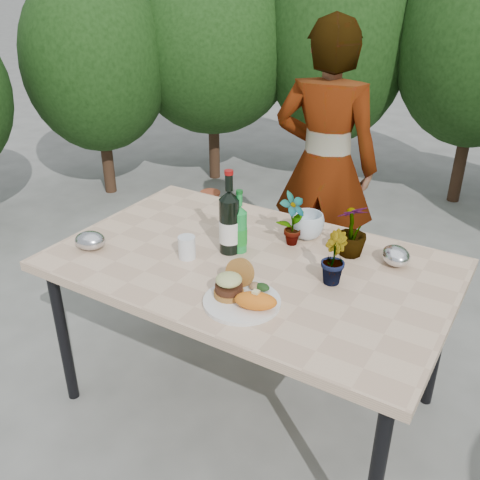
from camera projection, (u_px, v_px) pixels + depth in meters
The scene contains 18 objects.
ground at pixel (249, 398), 2.53m from camera, with size 80.00×80.00×0.00m, color slate.
patio_table at pixel (250, 273), 2.22m from camera, with size 1.60×1.00×0.75m.
shrub_hedge at pixel (417, 89), 3.23m from camera, with size 6.80×5.11×2.23m.
dinner_plate at pixel (242, 302), 1.91m from camera, with size 0.28×0.28×0.01m, color white.
burger_stack at pixel (232, 282), 1.92m from camera, with size 0.11×0.16×0.11m.
sweet_potato at pixel (256, 301), 1.84m from camera, with size 0.15×0.08×0.06m, color orange.
grilled_veg at pixel (259, 286), 1.96m from camera, with size 0.08×0.05×0.03m.
wine_bottle at pixel (229, 223), 2.20m from camera, with size 0.09×0.09×0.36m.
sparkling_water at pixel (239, 229), 2.22m from camera, with size 0.07×0.07×0.27m.
plastic_cup at pixel (187, 247), 2.19m from camera, with size 0.07×0.07×0.10m, color white.
seedling_left at pixel (292, 219), 2.26m from camera, with size 0.12×0.08×0.24m, color #2E5E20.
seedling_mid at pixel (333, 258), 2.00m from camera, with size 0.11×0.09×0.21m, color #2F5D20.
seedling_right at pixel (352, 230), 2.19m from camera, with size 0.13×0.13×0.23m, color #29561D.
blue_bowl at pixel (307, 226), 2.35m from camera, with size 0.15×0.15×0.12m, color silver.
foil_packet_left at pixel (90, 241), 2.26m from camera, with size 0.13×0.11×0.08m, color #B7B9BE.
foil_packet_right at pixel (396, 256), 2.15m from camera, with size 0.13×0.11×0.08m, color silver.
person at pixel (325, 166), 3.02m from camera, with size 0.59×0.39×1.63m, color #996A4C.
terracotta_pot at pixel (210, 199), 4.51m from camera, with size 0.17×0.17×0.14m.
Camera 1 is at (0.96, -1.65, 1.83)m, focal length 40.00 mm.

